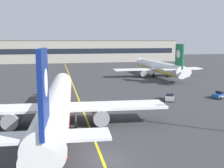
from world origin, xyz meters
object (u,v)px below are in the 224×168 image
Objects in this scene: service_car_fourth at (222,95)px; airliner_foreground at (57,104)px; airliner_background at (159,67)px; service_car_third at (169,97)px; safety_cone_by_nose_gear at (59,100)px.

airliner_foreground is at bearing -160.77° from service_car_fourth.
airliner_background is 8.84× the size of service_car_third.
service_car_third and service_car_fourth have the same top height.
safety_cone_by_nose_gear is at bearing 170.64° from service_car_third.
airliner_background is (35.29, 48.22, -0.08)m from airliner_foreground.
airliner_foreground reaches higher than service_car_fourth.
airliner_background is at bearing 71.11° from service_car_third.
airliner_foreground is 59.75m from airliner_background.
airliner_background reaches higher than service_car_fourth.
airliner_foreground reaches higher than airliner_background.
safety_cone_by_nose_gear is (-34.70, -31.80, -3.03)m from airliner_background.
airliner_foreground is 9.09× the size of service_car_third.
service_car_third is at bearing 28.77° from airliner_foreground.
airliner_background reaches higher than service_car_third.
airliner_foreground is 26.53m from service_car_third.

